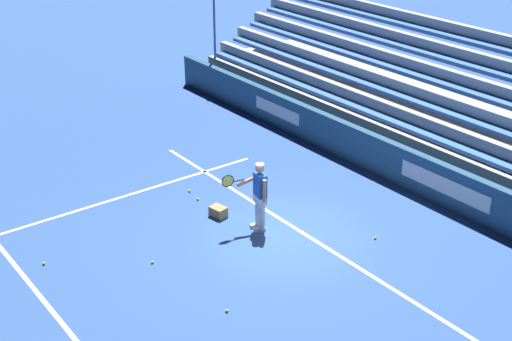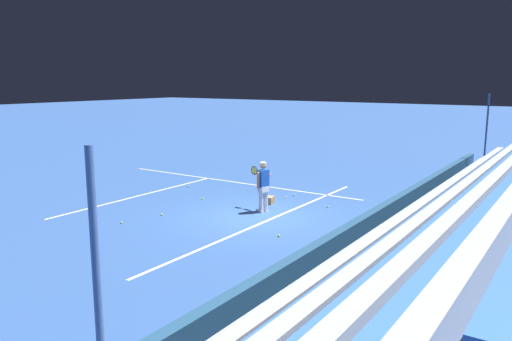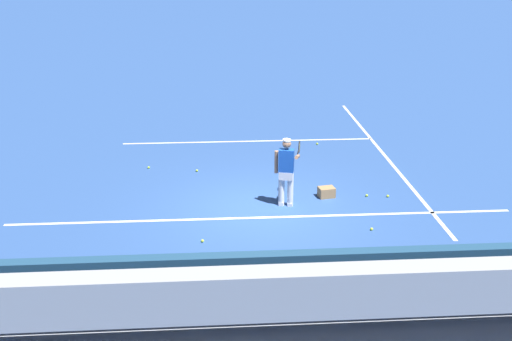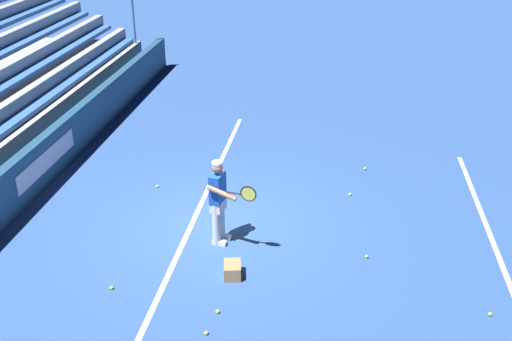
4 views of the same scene
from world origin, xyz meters
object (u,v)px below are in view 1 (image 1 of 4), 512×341
tennis_ball_midcourt (198,199)px  tennis_ball_stray_back (265,184)px  tennis_ball_far_right (375,238)px  tennis_ball_on_baseline (227,311)px  tennis_ball_far_left (44,264)px  tennis_ball_toward_net (189,191)px  ball_box_cardboard (218,212)px  tennis_player (259,196)px  tennis_ball_near_player (152,262)px

tennis_ball_midcourt → tennis_ball_stray_back: bearing=-100.6°
tennis_ball_far_right → tennis_ball_on_baseline: same height
tennis_ball_far_left → tennis_ball_far_right: same height
tennis_ball_midcourt → tennis_ball_far_right: 4.75m
tennis_ball_toward_net → tennis_ball_far_right: bearing=-155.1°
tennis_ball_far_left → tennis_ball_toward_net: bearing=-76.3°
tennis_ball_far_left → ball_box_cardboard: bearing=-96.4°
tennis_ball_midcourt → tennis_ball_toward_net: 0.53m
tennis_player → tennis_ball_midcourt: bearing=10.1°
tennis_ball_on_baseline → tennis_ball_toward_net: size_ratio=1.00×
tennis_ball_far_left → tennis_ball_on_baseline: bearing=-149.7°
tennis_player → tennis_ball_midcourt: size_ratio=25.98×
tennis_ball_toward_net → tennis_ball_midcourt: bearing=171.9°
tennis_ball_far_left → tennis_ball_near_player: size_ratio=1.00×
tennis_ball_far_right → tennis_ball_near_player: 5.21m
tennis_ball_stray_back → tennis_ball_on_baseline: bearing=134.7°
tennis_ball_stray_back → tennis_ball_far_left: bearing=91.7°
tennis_ball_far_right → tennis_ball_near_player: bearing=64.8°
tennis_ball_toward_net → tennis_player: bearing=-173.5°
tennis_player → tennis_ball_far_left: bearing=71.7°
tennis_ball_stray_back → tennis_player: bearing=138.5°
tennis_player → tennis_ball_stray_back: bearing=-41.5°
tennis_ball_far_right → tennis_ball_stray_back: same height
tennis_ball_near_player → tennis_ball_toward_net: same height
tennis_player → tennis_ball_toward_net: 2.81m
tennis_ball_near_player → tennis_ball_on_baseline: (-2.45, -0.31, 0.00)m
tennis_ball_far_right → tennis_ball_on_baseline: (-0.23, 4.40, 0.00)m
tennis_player → tennis_ball_near_player: bearing=86.4°
tennis_ball_on_baseline → tennis_ball_toward_net: (4.93, -2.22, 0.00)m
ball_box_cardboard → tennis_ball_midcourt: (1.04, -0.06, -0.10)m
tennis_ball_midcourt → tennis_ball_stray_back: same height
tennis_player → ball_box_cardboard: size_ratio=4.29×
tennis_ball_midcourt → tennis_ball_on_baseline: size_ratio=1.00×
ball_box_cardboard → tennis_ball_far_left: bearing=83.6°
tennis_player → tennis_ball_far_left: (1.58, 4.77, -0.86)m
tennis_ball_on_baseline → tennis_player: bearing=-48.0°
tennis_player → tennis_ball_on_baseline: tennis_player is taller
tennis_ball_far_left → tennis_ball_on_baseline: same height
tennis_ball_on_baseline → tennis_ball_midcourt: bearing=-25.9°
tennis_ball_far_right → tennis_ball_on_baseline: size_ratio=1.00×
tennis_ball_far_right → tennis_ball_midcourt: bearing=28.5°
tennis_ball_on_baseline → tennis_ball_stray_back: size_ratio=1.00×
tennis_ball_far_right → tennis_player: bearing=42.7°
tennis_ball_far_left → tennis_ball_stray_back: size_ratio=1.00×
tennis_ball_far_left → tennis_ball_toward_net: 4.60m
ball_box_cardboard → tennis_ball_near_player: 2.56m
tennis_ball_far_right → tennis_ball_toward_net: size_ratio=1.00×
ball_box_cardboard → tennis_ball_far_right: (-3.13, -2.32, -0.10)m
tennis_ball_midcourt → tennis_ball_on_baseline: same height
ball_box_cardboard → tennis_ball_far_left: size_ratio=6.06×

